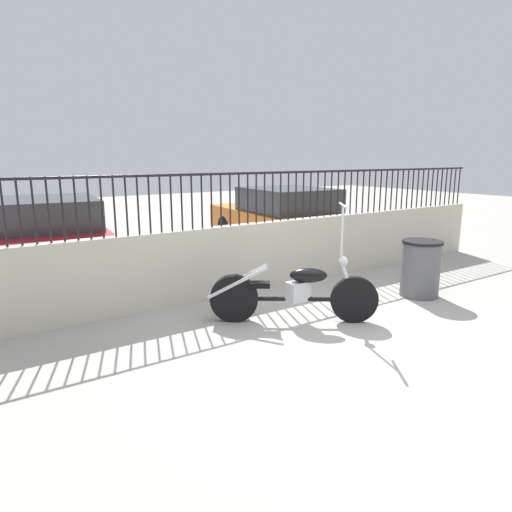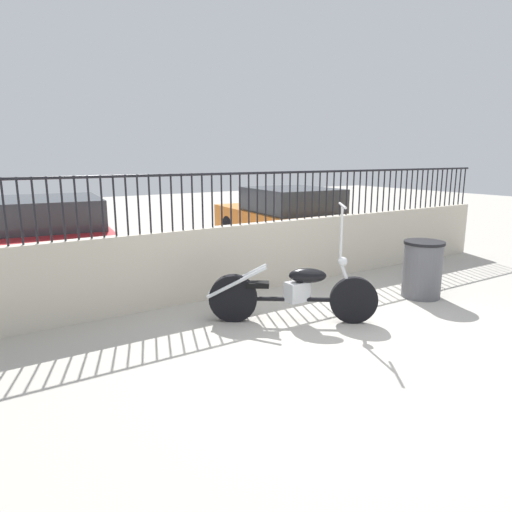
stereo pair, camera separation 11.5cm
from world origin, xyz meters
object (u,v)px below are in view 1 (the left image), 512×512
Objects in this scene: car_red at (49,235)px; car_orange at (284,218)px; trash_bin at (421,268)px; motorcycle_black at (286,293)px.

car_red is 4.67m from car_orange.
car_orange is at bearing 83.25° from trash_bin.
car_red is (-4.16, 4.50, 0.25)m from trash_bin.
motorcycle_black is 0.42× the size of car_red.
motorcycle_black is 0.43× the size of car_orange.
car_orange is (4.62, -0.66, 0.01)m from car_red.
trash_bin is 0.19× the size of car_red.
motorcycle_black is at bearing 148.08° from car_orange.
car_orange reaches higher than car_red.
motorcycle_black is 2.15× the size of trash_bin.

